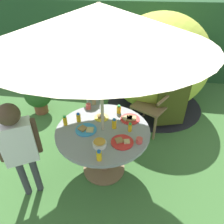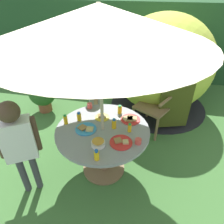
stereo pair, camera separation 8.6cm
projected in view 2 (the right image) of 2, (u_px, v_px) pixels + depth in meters
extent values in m
cube|color=#3D6B33|center=(104.00, 169.00, 2.78)|extent=(10.00, 10.00, 0.02)
cube|color=#234C28|center=(135.00, 40.00, 5.03)|extent=(9.00, 0.70, 1.75)
cylinder|color=brown|center=(104.00, 167.00, 2.76)|extent=(0.56, 0.56, 0.03)
cylinder|color=brown|center=(103.00, 151.00, 2.59)|extent=(0.13, 0.13, 0.65)
cylinder|color=gray|center=(103.00, 130.00, 2.40)|extent=(1.12, 1.12, 0.04)
cylinder|color=#B7AD8C|center=(102.00, 106.00, 2.21)|extent=(0.04, 0.04, 2.02)
cone|color=beige|center=(99.00, 23.00, 1.73)|extent=(2.05, 2.05, 0.32)
cylinder|color=brown|center=(133.00, 119.00, 3.38)|extent=(0.04, 0.04, 0.42)
cylinder|color=brown|center=(156.00, 130.00, 3.13)|extent=(0.04, 0.04, 0.42)
cylinder|color=brown|center=(148.00, 107.00, 3.66)|extent=(0.04, 0.04, 0.42)
cylinder|color=brown|center=(170.00, 117.00, 3.41)|extent=(0.04, 0.04, 0.42)
cube|color=brown|center=(153.00, 106.00, 3.27)|extent=(0.67, 0.68, 0.04)
cube|color=brown|center=(163.00, 87.00, 3.26)|extent=(0.45, 0.27, 0.50)
cube|color=brown|center=(143.00, 90.00, 3.27)|extent=(0.28, 0.45, 0.03)
cube|color=brown|center=(168.00, 99.00, 3.02)|extent=(0.28, 0.45, 0.03)
ellipsoid|color=#B2C63F|center=(163.00, 64.00, 3.64)|extent=(2.24, 2.13, 1.74)
cylinder|color=black|center=(157.00, 105.00, 4.12)|extent=(2.33, 2.33, 0.01)
cube|color=#3E4516|center=(175.00, 107.00, 3.19)|extent=(0.50, 0.18, 0.78)
cylinder|color=brown|center=(45.00, 106.00, 3.92)|extent=(0.25, 0.25, 0.18)
sphere|color=#285623|center=(42.00, 93.00, 3.75)|extent=(0.50, 0.50, 0.50)
cylinder|color=navy|center=(95.00, 114.00, 3.37)|extent=(0.08, 0.08, 0.55)
cylinder|color=navy|center=(96.00, 119.00, 3.26)|extent=(0.08, 0.08, 0.55)
cube|color=#99999E|center=(94.00, 89.00, 3.03)|extent=(0.28, 0.36, 0.46)
cylinder|color=tan|center=(93.00, 83.00, 3.16)|extent=(0.06, 0.06, 0.42)
cylinder|color=tan|center=(95.00, 93.00, 2.87)|extent=(0.06, 0.06, 0.42)
sphere|color=tan|center=(93.00, 68.00, 2.84)|extent=(0.21, 0.21, 0.21)
cylinder|color=#3F3F47|center=(23.00, 174.00, 2.35)|extent=(0.08, 0.08, 0.56)
cylinder|color=#3F3F47|center=(36.00, 171.00, 2.38)|extent=(0.08, 0.08, 0.56)
cube|color=white|center=(18.00, 139.00, 2.08)|extent=(0.37, 0.32, 0.47)
cylinder|color=#4C3828|center=(36.00, 134.00, 2.11)|extent=(0.06, 0.06, 0.43)
sphere|color=#4C3828|center=(8.00, 112.00, 1.88)|extent=(0.21, 0.21, 0.21)
cylinder|color=white|center=(98.00, 144.00, 2.14)|extent=(0.15, 0.15, 0.05)
ellipsoid|color=gold|center=(98.00, 141.00, 2.12)|extent=(0.13, 0.13, 0.04)
cylinder|color=#338CD8|center=(86.00, 129.00, 2.38)|extent=(0.25, 0.25, 0.01)
cube|color=tan|center=(90.00, 129.00, 2.35)|extent=(0.09, 0.09, 0.02)
cube|color=#9E7547|center=(82.00, 128.00, 2.37)|extent=(0.12, 0.12, 0.02)
cylinder|color=red|center=(121.00, 142.00, 2.18)|extent=(0.25, 0.25, 0.01)
cube|color=tan|center=(126.00, 142.00, 2.17)|extent=(0.07, 0.07, 0.02)
cube|color=#9E7547|center=(118.00, 141.00, 2.19)|extent=(0.10, 0.10, 0.02)
cylinder|color=yellow|center=(102.00, 117.00, 2.57)|extent=(0.18, 0.18, 0.01)
cube|color=tan|center=(103.00, 116.00, 2.56)|extent=(0.08, 0.08, 0.02)
cube|color=#9E7547|center=(101.00, 116.00, 2.57)|extent=(0.09, 0.09, 0.02)
cylinder|color=red|center=(130.00, 119.00, 2.53)|extent=(0.24, 0.24, 0.01)
cube|color=tan|center=(133.00, 119.00, 2.52)|extent=(0.10, 0.10, 0.02)
cube|color=#9E7547|center=(130.00, 117.00, 2.55)|extent=(0.07, 0.07, 0.02)
cube|color=tan|center=(127.00, 118.00, 2.52)|extent=(0.12, 0.12, 0.02)
cube|color=#9E7547|center=(130.00, 120.00, 2.50)|extent=(0.07, 0.07, 0.02)
cylinder|color=yellow|center=(120.00, 110.00, 2.64)|extent=(0.06, 0.06, 0.10)
cylinder|color=green|center=(120.00, 106.00, 2.61)|extent=(0.04, 0.04, 0.02)
cylinder|color=yellow|center=(130.00, 128.00, 2.32)|extent=(0.05, 0.05, 0.10)
cylinder|color=green|center=(130.00, 124.00, 2.29)|extent=(0.03, 0.03, 0.02)
cylinder|color=yellow|center=(114.00, 124.00, 2.37)|extent=(0.05, 0.05, 0.11)
cylinder|color=blue|center=(114.00, 120.00, 2.34)|extent=(0.04, 0.04, 0.02)
cylinder|color=yellow|center=(97.00, 155.00, 1.96)|extent=(0.05, 0.05, 0.10)
cylinder|color=blue|center=(96.00, 151.00, 1.93)|extent=(0.04, 0.04, 0.02)
cylinder|color=yellow|center=(66.00, 120.00, 2.44)|extent=(0.05, 0.05, 0.11)
cylinder|color=green|center=(65.00, 116.00, 2.41)|extent=(0.03, 0.03, 0.02)
cylinder|color=yellow|center=(79.00, 117.00, 2.50)|extent=(0.05, 0.05, 0.10)
cylinder|color=blue|center=(79.00, 113.00, 2.47)|extent=(0.04, 0.04, 0.02)
cylinder|color=#E04C47|center=(138.00, 141.00, 2.16)|extent=(0.07, 0.07, 0.06)
cylinder|color=#E04C47|center=(90.00, 106.00, 2.74)|extent=(0.07, 0.07, 0.07)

